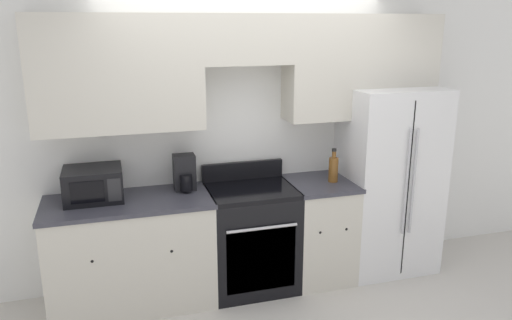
{
  "coord_description": "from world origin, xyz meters",
  "views": [
    {
      "loc": [
        -1.17,
        -3.6,
        2.31
      ],
      "look_at": [
        0.0,
        0.31,
        1.18
      ],
      "focal_mm": 35.0,
      "sensor_mm": 36.0,
      "label": 1
    }
  ],
  "objects_px": {
    "bottle": "(333,169)",
    "refrigerator": "(387,179)",
    "oven_range": "(251,237)",
    "microwave": "(93,184)"
  },
  "relations": [
    {
      "from": "microwave",
      "to": "bottle",
      "type": "distance_m",
      "value": 2.05
    },
    {
      "from": "refrigerator",
      "to": "microwave",
      "type": "xyz_separation_m",
      "value": [
        -2.64,
        0.05,
        0.19
      ]
    },
    {
      "from": "refrigerator",
      "to": "bottle",
      "type": "bearing_deg",
      "value": -172.92
    },
    {
      "from": "refrigerator",
      "to": "microwave",
      "type": "height_order",
      "value": "refrigerator"
    },
    {
      "from": "oven_range",
      "to": "bottle",
      "type": "height_order",
      "value": "bottle"
    },
    {
      "from": "refrigerator",
      "to": "microwave",
      "type": "relative_size",
      "value": 3.83
    },
    {
      "from": "oven_range",
      "to": "bottle",
      "type": "relative_size",
      "value": 3.56
    },
    {
      "from": "bottle",
      "to": "refrigerator",
      "type": "bearing_deg",
      "value": 7.08
    },
    {
      "from": "oven_range",
      "to": "refrigerator",
      "type": "relative_size",
      "value": 0.62
    },
    {
      "from": "microwave",
      "to": "oven_range",
      "type": "bearing_deg",
      "value": -4.13
    }
  ]
}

